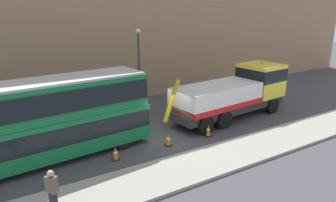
# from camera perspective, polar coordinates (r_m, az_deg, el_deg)

# --- Properties ---
(ground_plane) EXTENTS (120.00, 120.00, 0.00)m
(ground_plane) POSITION_cam_1_polar(r_m,az_deg,el_deg) (18.84, -1.31, -6.28)
(ground_plane) COLOR #424247
(near_kerb) EXTENTS (60.00, 2.80, 0.15)m
(near_kerb) POSITION_cam_1_polar(r_m,az_deg,el_deg) (15.67, 6.65, -11.05)
(near_kerb) COLOR gray
(near_kerb) RESTS_ON ground_plane
(recovery_tow_truck) EXTENTS (10.23, 3.43, 3.67)m
(recovery_tow_truck) POSITION_cam_1_polar(r_m,az_deg,el_deg) (21.98, 12.09, 1.55)
(recovery_tow_truck) COLOR #2D2D2D
(recovery_tow_truck) RESTS_ON ground_plane
(double_decker_bus) EXTENTS (11.19, 3.52, 4.06)m
(double_decker_bus) POSITION_cam_1_polar(r_m,az_deg,el_deg) (16.17, -22.34, -3.04)
(double_decker_bus) COLOR #146B38
(double_decker_bus) RESTS_ON ground_plane
(pedestrian_onlooker) EXTENTS (0.44, 0.48, 1.71)m
(pedestrian_onlooker) POSITION_cam_1_polar(r_m,az_deg,el_deg) (12.37, -20.25, -15.31)
(pedestrian_onlooker) COLOR #232333
(pedestrian_onlooker) RESTS_ON near_kerb
(traffic_cone_near_bus) EXTENTS (0.36, 0.36, 0.72)m
(traffic_cone_near_bus) POSITION_cam_1_polar(r_m,az_deg,el_deg) (16.08, -9.51, -9.37)
(traffic_cone_near_bus) COLOR orange
(traffic_cone_near_bus) RESTS_ON ground_plane
(traffic_cone_midway) EXTENTS (0.36, 0.36, 0.72)m
(traffic_cone_midway) POSITION_cam_1_polar(r_m,az_deg,el_deg) (17.40, 0.05, -7.05)
(traffic_cone_midway) COLOR orange
(traffic_cone_midway) RESTS_ON ground_plane
(traffic_cone_near_truck) EXTENTS (0.36, 0.36, 0.72)m
(traffic_cone_near_truck) POSITION_cam_1_polar(r_m,az_deg,el_deg) (18.81, 7.32, -5.33)
(traffic_cone_near_truck) COLOR orange
(traffic_cone_near_truck) RESTS_ON ground_plane
(street_lamp) EXTENTS (0.36, 0.36, 5.83)m
(street_lamp) POSITION_cam_1_polar(r_m,az_deg,el_deg) (24.27, -5.32, 7.37)
(street_lamp) COLOR #38383D
(street_lamp) RESTS_ON ground_plane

